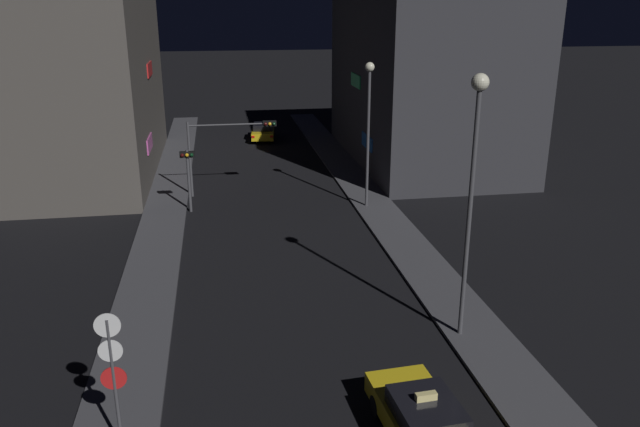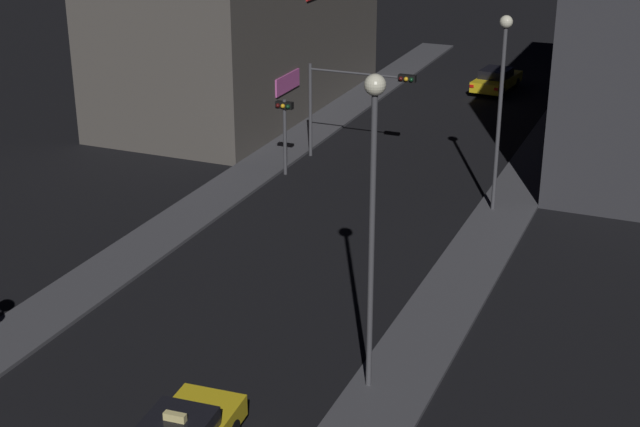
# 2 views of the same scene
# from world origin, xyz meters

# --- Properties ---
(sidewalk_left) EXTENTS (2.34, 58.06, 0.13)m
(sidewalk_left) POSITION_xyz_m (-5.88, 27.03, 0.06)
(sidewalk_left) COLOR #424247
(sidewalk_left) RESTS_ON ground_plane
(sidewalk_right) EXTENTS (2.34, 58.06, 0.13)m
(sidewalk_right) POSITION_xyz_m (5.88, 27.03, 0.06)
(sidewalk_right) COLOR #424247
(sidewalk_right) RESTS_ON ground_plane
(building_facade_left) EXTENTS (8.94, 19.49, 14.94)m
(building_facade_left) POSITION_xyz_m (-11.49, 35.95, 7.47)
(building_facade_left) COLOR #514C47
(building_facade_left) RESTS_ON ground_plane
(building_facade_right) EXTENTS (9.92, 18.97, 12.77)m
(building_facade_right) POSITION_xyz_m (11.98, 35.87, 6.39)
(building_facade_right) COLOR #333338
(building_facade_right) RESTS_ON ground_plane
(taxi) EXTENTS (2.12, 4.57, 1.62)m
(taxi) POSITION_xyz_m (2.18, 5.47, 0.74)
(taxi) COLOR yellow
(taxi) RESTS_ON ground_plane
(far_car) EXTENTS (2.29, 4.62, 1.42)m
(far_car) POSITION_xyz_m (1.04, 44.68, 0.73)
(far_car) COLOR yellow
(far_car) RESTS_ON ground_plane
(traffic_light_overhead) EXTENTS (5.25, 0.42, 4.54)m
(traffic_light_overhead) POSITION_xyz_m (-2.27, 29.05, 3.38)
(traffic_light_overhead) COLOR #47474C
(traffic_light_overhead) RESTS_ON ground_plane
(traffic_light_left_kerb) EXTENTS (0.80, 0.42, 3.52)m
(traffic_light_left_kerb) POSITION_xyz_m (-4.46, 26.12, 2.54)
(traffic_light_left_kerb) COLOR #47474C
(traffic_light_left_kerb) RESTS_ON ground_plane
(sign_pole_left) EXTENTS (0.64, 0.10, 3.93)m
(sign_pole_left) POSITION_xyz_m (-5.59, 6.41, 2.49)
(sign_pole_left) COLOR #47474C
(sign_pole_left) RESTS_ON sidewalk_left
(street_lamp_near_block) EXTENTS (0.56, 0.56, 8.92)m
(street_lamp_near_block) POSITION_xyz_m (5.25, 10.66, 6.31)
(street_lamp_near_block) COLOR #47474C
(street_lamp_near_block) RESTS_ON sidewalk_right
(street_lamp_far_block) EXTENTS (0.51, 0.51, 7.97)m
(street_lamp_far_block) POSITION_xyz_m (5.38, 25.25, 5.48)
(street_lamp_far_block) COLOR #47474C
(street_lamp_far_block) RESTS_ON sidewalk_right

